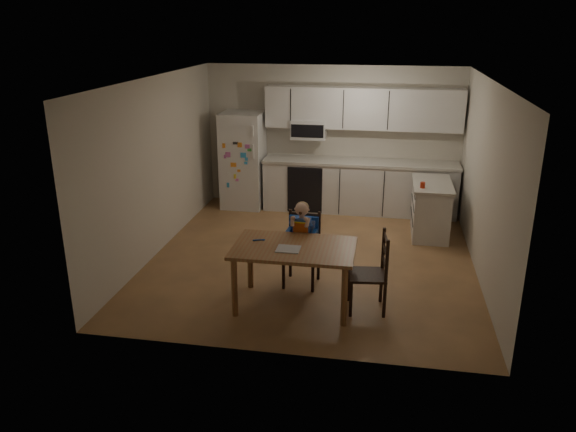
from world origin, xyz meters
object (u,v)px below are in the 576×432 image
at_px(refrigerator, 243,160).
at_px(dining_table, 294,254).
at_px(red_cup, 423,185).
at_px(chair_side, 376,267).
at_px(chair_booster, 302,234).
at_px(kitchen_island, 430,208).

bearing_deg(refrigerator, dining_table, -66.98).
height_order(red_cup, chair_side, chair_side).
bearing_deg(chair_booster, refrigerator, 120.86).
height_order(kitchen_island, dining_table, kitchen_island).
relative_size(dining_table, chair_booster, 1.27).
bearing_deg(red_cup, chair_side, -104.55).
relative_size(refrigerator, red_cup, 19.00).
bearing_deg(dining_table, chair_side, 3.72).
xyz_separation_m(dining_table, chair_booster, (0.00, 0.62, 0.02)).
distance_m(refrigerator, red_cup, 3.30).
bearing_deg(red_cup, dining_table, -122.87).
distance_m(dining_table, chair_side, 0.95).
height_order(dining_table, chair_booster, chair_booster).
xyz_separation_m(red_cup, chair_side, (-0.61, -2.34, -0.35)).
relative_size(kitchen_island, chair_side, 1.20).
bearing_deg(dining_table, chair_booster, 89.73).
height_order(red_cup, dining_table, red_cup).
height_order(refrigerator, kitchen_island, refrigerator).
xyz_separation_m(refrigerator, dining_table, (1.53, -3.60, -0.20)).
xyz_separation_m(kitchen_island, red_cup, (-0.17, -0.31, 0.46)).
xyz_separation_m(red_cup, chair_booster, (-1.55, -1.79, -0.22)).
distance_m(refrigerator, chair_side, 4.33).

